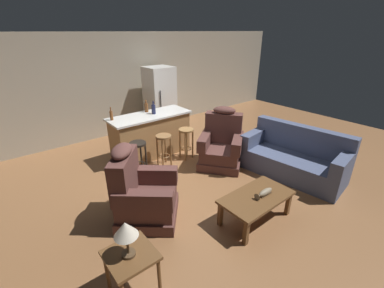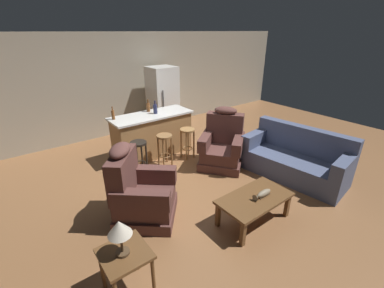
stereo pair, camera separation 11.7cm
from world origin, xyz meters
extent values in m
plane|color=brown|center=(0.00, 0.00, 0.00)|extent=(12.00, 12.00, 0.00)
cube|color=#A89E89|center=(0.00, 3.12, 1.30)|extent=(12.00, 0.05, 2.60)
cube|color=brown|center=(0.04, -1.56, 0.40)|extent=(1.10, 0.60, 0.04)
cube|color=brown|center=(-0.45, -1.80, 0.19)|extent=(0.06, 0.06, 0.38)
cube|color=brown|center=(0.53, -1.80, 0.19)|extent=(0.06, 0.06, 0.38)
cube|color=brown|center=(-0.45, -1.32, 0.19)|extent=(0.06, 0.06, 0.38)
cube|color=brown|center=(0.53, -1.32, 0.19)|extent=(0.06, 0.06, 0.38)
cube|color=#4C3823|center=(0.17, -1.62, 0.43)|extent=(0.22, 0.07, 0.01)
ellipsoid|color=gray|center=(0.17, -1.62, 0.46)|extent=(0.28, 0.09, 0.09)
cone|color=gray|center=(0.00, -1.62, 0.46)|extent=(0.06, 0.10, 0.10)
cube|color=#4C5675|center=(1.64, -1.17, 0.10)|extent=(1.08, 1.99, 0.20)
cube|color=#4C5675|center=(1.64, -1.17, 0.31)|extent=(1.08, 1.99, 0.22)
cube|color=#4C5675|center=(1.96, -1.13, 0.68)|extent=(0.45, 1.91, 0.52)
cube|color=#4C5675|center=(1.75, -2.01, 0.56)|extent=(0.86, 0.31, 0.28)
cube|color=#4C5675|center=(1.53, -0.33, 0.56)|extent=(0.86, 0.31, 0.28)
cube|color=brown|center=(-1.18, -0.53, 0.09)|extent=(1.18, 1.18, 0.18)
cube|color=brown|center=(-1.18, -0.53, 0.30)|extent=(1.10, 1.09, 0.24)
cube|color=brown|center=(-1.40, -0.33, 0.74)|extent=(0.67, 0.73, 0.64)
ellipsoid|color=brown|center=(-1.40, -0.33, 1.12)|extent=(0.50, 0.52, 0.16)
cube|color=brown|center=(-0.95, -0.29, 0.55)|extent=(0.72, 0.66, 0.26)
cube|color=brown|center=(-1.37, -0.79, 0.55)|extent=(0.72, 0.66, 0.26)
cube|color=brown|center=(0.84, -0.02, 0.09)|extent=(1.18, 1.18, 0.18)
cube|color=brown|center=(0.84, -0.02, 0.30)|extent=(1.09, 1.08, 0.24)
cube|color=brown|center=(1.08, 0.16, 0.74)|extent=(0.65, 0.75, 0.64)
ellipsoid|color=brown|center=(1.08, 0.16, 1.12)|extent=(0.49, 0.53, 0.16)
cube|color=brown|center=(1.02, -0.29, 0.55)|extent=(0.75, 0.62, 0.26)
cube|color=brown|center=(0.63, 0.23, 0.55)|extent=(0.75, 0.62, 0.26)
cube|color=brown|center=(-1.92, -1.50, 0.54)|extent=(0.48, 0.48, 0.04)
cylinder|color=brown|center=(-1.72, -1.70, 0.26)|extent=(0.04, 0.04, 0.52)
cylinder|color=brown|center=(-2.12, -1.30, 0.26)|extent=(0.04, 0.04, 0.52)
cylinder|color=brown|center=(-1.72, -1.30, 0.26)|extent=(0.04, 0.04, 0.52)
cylinder|color=#4C3823|center=(-1.93, -1.51, 0.58)|extent=(0.14, 0.14, 0.03)
cylinder|color=#4C3823|center=(-1.93, -1.51, 0.70)|extent=(0.02, 0.02, 0.22)
cone|color=beige|center=(-1.93, -1.51, 0.89)|extent=(0.24, 0.24, 0.16)
cube|color=#9E7042|center=(0.00, 1.35, 0.45)|extent=(1.71, 0.63, 0.91)
cube|color=silver|center=(0.00, 1.35, 0.93)|extent=(1.80, 0.70, 0.04)
cylinder|color=black|center=(-0.65, 0.72, 0.66)|extent=(0.32, 0.32, 0.04)
torus|color=black|center=(-0.65, 0.72, 0.22)|extent=(0.23, 0.23, 0.02)
cylinder|color=black|center=(-0.75, 0.62, 0.32)|extent=(0.04, 0.04, 0.64)
cylinder|color=black|center=(-0.55, 0.62, 0.32)|extent=(0.04, 0.04, 0.64)
cylinder|color=black|center=(-0.75, 0.82, 0.32)|extent=(0.04, 0.04, 0.64)
cylinder|color=black|center=(-0.55, 0.82, 0.32)|extent=(0.04, 0.04, 0.64)
cylinder|color=olive|center=(-0.07, 0.72, 0.66)|extent=(0.32, 0.32, 0.04)
torus|color=olive|center=(-0.07, 0.72, 0.22)|extent=(0.23, 0.23, 0.02)
cylinder|color=olive|center=(-0.17, 0.62, 0.32)|extent=(0.04, 0.04, 0.64)
cylinder|color=olive|center=(0.03, 0.62, 0.32)|extent=(0.04, 0.04, 0.64)
cylinder|color=olive|center=(-0.17, 0.82, 0.32)|extent=(0.04, 0.04, 0.64)
cylinder|color=olive|center=(0.03, 0.82, 0.32)|extent=(0.04, 0.04, 0.64)
cylinder|color=#A87A47|center=(0.51, 0.72, 0.66)|extent=(0.32, 0.32, 0.04)
torus|color=#A87A47|center=(0.51, 0.72, 0.22)|extent=(0.23, 0.23, 0.02)
cylinder|color=#A87A47|center=(0.41, 0.62, 0.32)|extent=(0.04, 0.04, 0.64)
cylinder|color=#A87A47|center=(0.61, 0.62, 0.32)|extent=(0.04, 0.04, 0.64)
cylinder|color=#A87A47|center=(0.41, 0.82, 0.32)|extent=(0.04, 0.04, 0.64)
cylinder|color=#A87A47|center=(0.61, 0.82, 0.32)|extent=(0.04, 0.04, 0.64)
cube|color=white|center=(1.02, 2.55, 0.88)|extent=(0.70, 0.66, 1.76)
cylinder|color=#333338|center=(0.83, 2.20, 0.97)|extent=(0.02, 0.02, 0.50)
cylinder|color=#23284C|center=(0.11, 1.35, 1.05)|extent=(0.09, 0.09, 0.20)
cylinder|color=#23284C|center=(0.11, 1.35, 1.19)|extent=(0.03, 0.03, 0.09)
cylinder|color=brown|center=(0.05, 1.57, 1.05)|extent=(0.08, 0.08, 0.19)
cylinder|color=brown|center=(0.05, 1.57, 1.18)|extent=(0.03, 0.03, 0.08)
cylinder|color=brown|center=(-0.78, 1.51, 1.04)|extent=(0.06, 0.06, 0.19)
cylinder|color=brown|center=(-0.78, 1.51, 1.18)|extent=(0.02, 0.02, 0.08)
camera|label=1|loc=(-2.63, -3.38, 2.62)|focal=24.00mm
camera|label=2|loc=(-2.54, -3.45, 2.62)|focal=24.00mm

